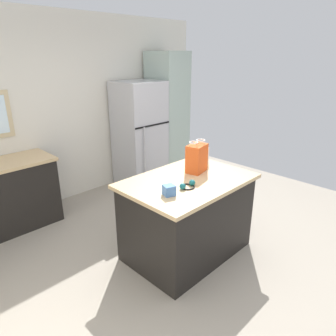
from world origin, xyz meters
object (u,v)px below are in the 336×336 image
object	(u,v)px
shopping_bag	(197,158)
bottle	(207,154)
kitchen_island	(187,217)
small_box	(169,190)
refrigerator	(140,134)
tall_cabinet	(167,116)
ear_defenders	(187,185)

from	to	relation	value
shopping_bag	bottle	size ratio (longest dim) A/B	1.42
kitchen_island	small_box	world-z (taller)	small_box
refrigerator	tall_cabinet	world-z (taller)	tall_cabinet
kitchen_island	small_box	xyz separation A→B (m)	(-0.42, -0.13, 0.50)
kitchen_island	small_box	distance (m)	0.67
shopping_bag	small_box	bearing A→B (deg)	-161.78
kitchen_island	bottle	xyz separation A→B (m)	(0.55, 0.18, 0.57)
refrigerator	bottle	xyz separation A→B (m)	(-0.43, -1.77, 0.15)
refrigerator	shopping_bag	bearing A→B (deg)	-111.53
refrigerator	tall_cabinet	bearing A→B (deg)	0.02
refrigerator	shopping_bag	distance (m)	2.01
small_box	kitchen_island	bearing A→B (deg)	17.30
tall_cabinet	bottle	size ratio (longest dim) A/B	8.67
ear_defenders	tall_cabinet	bearing A→B (deg)	49.10
kitchen_island	shopping_bag	bearing A→B (deg)	19.79
shopping_bag	ear_defenders	world-z (taller)	shopping_bag
small_box	ear_defenders	size ratio (longest dim) A/B	0.53
tall_cabinet	bottle	world-z (taller)	tall_cabinet
refrigerator	ear_defenders	bearing A→B (deg)	-118.68
kitchen_island	refrigerator	world-z (taller)	refrigerator
kitchen_island	shopping_bag	xyz separation A→B (m)	(0.24, 0.09, 0.61)
shopping_bag	small_box	world-z (taller)	shopping_bag
kitchen_island	tall_cabinet	size ratio (longest dim) A/B	0.63
bottle	ear_defenders	bearing A→B (deg)	-156.07
small_box	ear_defenders	bearing A→B (deg)	-1.34
ear_defenders	shopping_bag	bearing A→B (deg)	28.90
refrigerator	ear_defenders	distance (m)	2.38
kitchen_island	ear_defenders	size ratio (longest dim) A/B	6.93
refrigerator	shopping_bag	size ratio (longest dim) A/B	4.86
shopping_bag	ear_defenders	distance (m)	0.48
tall_cabinet	shopping_bag	world-z (taller)	tall_cabinet
refrigerator	tall_cabinet	size ratio (longest dim) A/B	0.79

